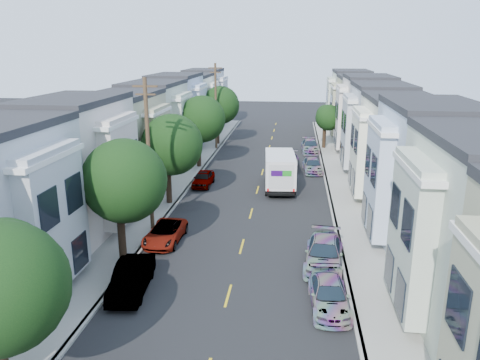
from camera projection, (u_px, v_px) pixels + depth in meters
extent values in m
plane|color=black|center=(242.00, 247.00, 29.04)|extent=(160.00, 160.00, 0.00)
cube|color=black|center=(260.00, 180.00, 43.36)|extent=(12.00, 70.00, 0.02)
cube|color=gray|center=(196.00, 178.00, 44.02)|extent=(0.30, 70.00, 0.15)
cube|color=gray|center=(326.00, 182.00, 42.66)|extent=(0.30, 70.00, 0.15)
cube|color=gray|center=(183.00, 177.00, 44.17)|extent=(2.60, 70.00, 0.15)
cube|color=gray|center=(341.00, 182.00, 42.51)|extent=(2.60, 70.00, 0.15)
cube|color=gold|center=(260.00, 181.00, 43.36)|extent=(0.12, 70.00, 0.01)
cube|color=white|center=(144.00, 177.00, 44.62)|extent=(5.00, 70.00, 8.50)
cube|color=white|center=(383.00, 185.00, 42.10)|extent=(5.00, 70.00, 8.50)
cylinder|color=black|center=(122.00, 235.00, 26.70)|extent=(0.44, 0.44, 3.20)
sphere|color=#183610|center=(123.00, 181.00, 25.77)|extent=(4.70, 4.70, 4.70)
cylinder|color=black|center=(169.00, 185.00, 36.46)|extent=(0.44, 0.44, 3.14)
sphere|color=#183610|center=(171.00, 145.00, 35.54)|extent=(4.70, 4.70, 4.70)
cylinder|color=black|center=(199.00, 151.00, 47.60)|extent=(0.44, 0.44, 3.36)
sphere|color=#183610|center=(201.00, 119.00, 46.65)|extent=(4.70, 4.70, 4.70)
cylinder|color=black|center=(218.00, 131.00, 58.84)|extent=(0.44, 0.44, 3.34)
sphere|color=#183610|center=(220.00, 105.00, 57.89)|extent=(4.70, 4.70, 4.70)
cylinder|color=black|center=(324.00, 138.00, 56.52)|extent=(0.44, 0.44, 2.71)
sphere|color=#183610|center=(328.00, 118.00, 55.81)|extent=(3.10, 3.10, 3.10)
cylinder|color=#42301E|center=(149.00, 158.00, 30.28)|extent=(0.26, 0.26, 10.00)
cube|color=#42301E|center=(145.00, 86.00, 29.02)|extent=(1.60, 0.12, 0.12)
cylinder|color=#42301E|center=(216.00, 108.00, 55.11)|extent=(0.26, 0.26, 10.00)
cube|color=#42301E|center=(215.00, 68.00, 53.84)|extent=(1.60, 0.12, 0.12)
cube|color=silver|center=(279.00, 170.00, 39.55)|extent=(2.47, 4.43, 2.42)
cube|color=silver|center=(281.00, 162.00, 42.68)|extent=(2.47, 2.06, 2.23)
cube|color=black|center=(279.00, 182.00, 40.81)|extent=(2.28, 6.37, 0.25)
cube|color=#2D0A51|center=(274.00, 173.00, 37.40)|extent=(0.93, 0.04, 0.45)
cube|color=#198C1E|center=(284.00, 174.00, 37.30)|extent=(0.72, 0.04, 0.45)
cylinder|color=black|center=(265.00, 190.00, 38.92)|extent=(0.29, 0.93, 0.93)
cylinder|color=black|center=(292.00, 191.00, 38.67)|extent=(0.29, 0.93, 0.93)
cylinder|color=black|center=(268.00, 177.00, 42.88)|extent=(0.29, 0.93, 0.93)
cylinder|color=black|center=(292.00, 178.00, 42.63)|extent=(0.29, 0.93, 0.93)
imported|color=black|center=(288.00, 161.00, 47.53)|extent=(2.32, 4.95, 1.45)
imported|color=black|center=(132.00, 278.00, 23.54)|extent=(1.99, 4.58, 1.48)
imported|color=#B9B9B9|center=(165.00, 233.00, 29.54)|extent=(2.14, 4.46, 1.23)
imported|color=#47150B|center=(203.00, 179.00, 41.57)|extent=(1.63, 4.07, 1.31)
imported|color=#3B3B3C|center=(329.00, 295.00, 22.14)|extent=(2.02, 4.34, 1.27)
imported|color=silver|center=(324.00, 254.00, 26.32)|extent=(2.53, 5.12, 1.48)
imported|color=black|center=(313.00, 166.00, 46.20)|extent=(2.11, 4.40, 1.28)
imported|color=black|center=(310.00, 146.00, 54.84)|extent=(2.18, 4.80, 1.42)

